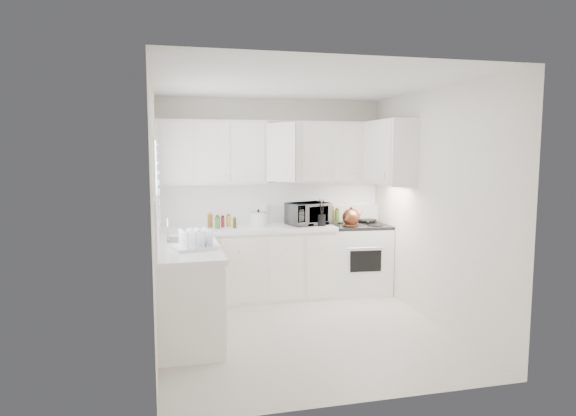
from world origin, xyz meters
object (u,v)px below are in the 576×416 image
object	(u,v)px
stove	(359,249)
tea_kettle	(351,216)
utensil_crock	(321,212)
dish_rack	(195,238)
rice_cooker	(258,218)
microwave	(308,211)

from	to	relation	value
stove	tea_kettle	size ratio (longest dim) A/B	4.18
utensil_crock	dish_rack	size ratio (longest dim) A/B	0.87
rice_cooker	dish_rack	distance (m)	1.61
rice_cooker	dish_rack	world-z (taller)	dish_rack
microwave	stove	bearing A→B (deg)	-19.89
tea_kettle	microwave	size ratio (longest dim) A/B	0.54
stove	microwave	world-z (taller)	microwave
dish_rack	microwave	bearing A→B (deg)	25.80
microwave	rice_cooker	xyz separation A→B (m)	(-0.66, 0.01, -0.07)
tea_kettle	microwave	xyz separation A→B (m)	(-0.54, 0.18, 0.06)
stove	utensil_crock	distance (m)	0.79
rice_cooker	utensil_crock	xyz separation A→B (m)	(0.80, -0.16, 0.07)
microwave	rice_cooker	distance (m)	0.66
tea_kettle	dish_rack	xyz separation A→B (m)	(-2.08, -1.15, -0.01)
stove	utensil_crock	xyz separation A→B (m)	(-0.57, -0.12, 0.53)
stove	microwave	distance (m)	0.89
rice_cooker	utensil_crock	bearing A→B (deg)	-13.99
utensil_crock	dish_rack	distance (m)	2.07
rice_cooker	utensil_crock	world-z (taller)	utensil_crock
tea_kettle	utensil_crock	world-z (taller)	utensil_crock
stove	dish_rack	xyz separation A→B (m)	(-2.26, -1.31, 0.47)
rice_cooker	dish_rack	bearing A→B (deg)	-126.49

